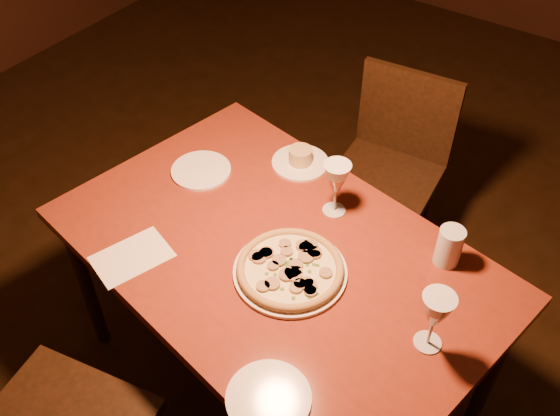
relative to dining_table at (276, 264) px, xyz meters
The scene contains 10 objects.
dining_table is the anchor object (origin of this frame).
chair_far 0.91m from the dining_table, 91.26° to the left, with size 0.47×0.47×0.88m.
pizza_plate 0.14m from the dining_table, 30.84° to the right, with size 0.35×0.35×0.04m.
ramekin_saucer 0.45m from the dining_table, 113.52° to the left, with size 0.21×0.21×0.07m.
wine_glass_far 0.31m from the dining_table, 77.87° to the left, with size 0.09×0.09×0.20m, color #C97454, non-canonical shape.
wine_glass_right 0.57m from the dining_table, ahead, with size 0.09×0.09×0.20m, color #C97454, non-canonical shape.
water_tumbler 0.55m from the dining_table, 30.13° to the left, with size 0.08×0.08×0.13m, color silver.
side_plate_left 0.48m from the dining_table, 160.34° to the left, with size 0.22×0.22×0.01m, color white.
side_plate_near 0.52m from the dining_table, 57.11° to the right, with size 0.22×0.22×0.01m, color white.
menu_card 0.46m from the dining_table, 141.61° to the right, with size 0.16×0.23×0.00m, color white.
Camera 1 is at (0.58, -0.93, 2.23)m, focal length 40.00 mm.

